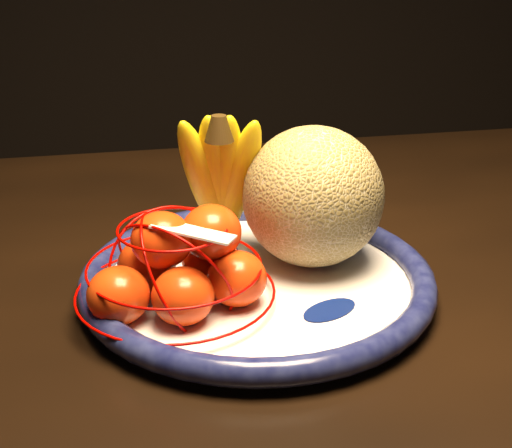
{
  "coord_description": "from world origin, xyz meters",
  "views": [
    {
      "loc": [
        -0.11,
        -0.78,
        1.1
      ],
      "look_at": [
        -0.03,
        -0.15,
        0.82
      ],
      "focal_mm": 50.0,
      "sensor_mm": 36.0,
      "label": 1
    }
  ],
  "objects": [
    {
      "name": "dining_table",
      "position": [
        0.06,
        -0.11,
        0.67
      ],
      "size": [
        1.57,
        1.01,
        0.75
      ],
      "rotation": [
        0.0,
        0.0,
        0.07
      ],
      "color": "black",
      "rests_on": "ground"
    },
    {
      "name": "fruit_bowl",
      "position": [
        -0.03,
        -0.16,
        0.77
      ],
      "size": [
        0.35,
        0.35,
        0.03
      ],
      "rotation": [
        0.0,
        0.0,
        -0.08
      ],
      "color": "white",
      "rests_on": "dining_table"
    },
    {
      "name": "cantaloupe",
      "position": [
        0.03,
        -0.12,
        0.84
      ],
      "size": [
        0.14,
        0.14,
        0.14
      ],
      "primitive_type": "sphere",
      "color": "olive",
      "rests_on": "fruit_bowl"
    },
    {
      "name": "banana_bunch",
      "position": [
        -0.06,
        -0.08,
        0.85
      ],
      "size": [
        0.11,
        0.11,
        0.17
      ],
      "rotation": [
        0.0,
        0.0,
        -0.11
      ],
      "color": "yellow",
      "rests_on": "fruit_bowl"
    },
    {
      "name": "mandarin_bag",
      "position": [
        -0.1,
        -0.19,
        0.8
      ],
      "size": [
        0.19,
        0.19,
        0.12
      ],
      "rotation": [
        0.0,
        0.0,
        0.03
      ],
      "color": "#FF460F",
      "rests_on": "fruit_bowl"
    },
    {
      "name": "price_tag",
      "position": [
        -0.09,
        -0.22,
        0.85
      ],
      "size": [
        0.08,
        0.05,
        0.01
      ],
      "primitive_type": "cube",
      "rotation": [
        -0.14,
        0.1,
        -0.42
      ],
      "color": "white",
      "rests_on": "mandarin_bag"
    }
  ]
}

